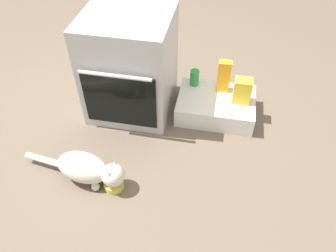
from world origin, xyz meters
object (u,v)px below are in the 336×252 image
object	(u,v)px
cat	(88,169)
snack_bag	(242,91)
food_bowl	(114,184)
oven	(130,65)
soda_can	(195,78)
pantry_cabinet	(216,106)
juice_carton	(224,76)

from	to	relation	value
cat	snack_bag	bearing A→B (deg)	49.74
food_bowl	cat	world-z (taller)	cat
oven	soda_can	world-z (taller)	oven
cat	food_bowl	bearing A→B (deg)	-0.00
pantry_cabinet	snack_bag	bearing A→B (deg)	0.39
pantry_cabinet	soda_can	xyz separation A→B (m)	(-0.18, 0.13, 0.13)
cat	soda_can	distance (m)	1.02
food_bowl	cat	distance (m)	0.18
pantry_cabinet	cat	size ratio (longest dim) A/B	0.80
soda_can	oven	bearing A→B (deg)	-160.71
oven	juice_carton	size ratio (longest dim) A/B	3.03
snack_bag	oven	bearing A→B (deg)	-178.17
oven	food_bowl	distance (m)	0.82
juice_carton	snack_bag	bearing A→B (deg)	-36.88
pantry_cabinet	soda_can	world-z (taller)	soda_can
food_bowl	soda_can	xyz separation A→B (m)	(0.35, 0.90, 0.18)
juice_carton	oven	bearing A→B (deg)	-168.77
juice_carton	food_bowl	bearing A→B (deg)	-122.70
soda_can	food_bowl	bearing A→B (deg)	-111.44
pantry_cabinet	cat	distance (m)	1.02
food_bowl	oven	bearing A→B (deg)	96.15
soda_can	juice_carton	bearing A→B (deg)	-6.61
food_bowl	soda_can	bearing A→B (deg)	68.56
snack_bag	juice_carton	bearing A→B (deg)	143.12
snack_bag	juice_carton	size ratio (longest dim) A/B	0.75
soda_can	juice_carton	world-z (taller)	juice_carton
cat	soda_can	size ratio (longest dim) A/B	5.68
oven	pantry_cabinet	distance (m)	0.68
oven	pantry_cabinet	size ratio (longest dim) A/B	1.33
food_bowl	juice_carton	size ratio (longest dim) A/B	0.50
pantry_cabinet	juice_carton	bearing A→B (deg)	74.25
pantry_cabinet	snack_bag	xyz separation A→B (m)	(0.17, 0.00, 0.16)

